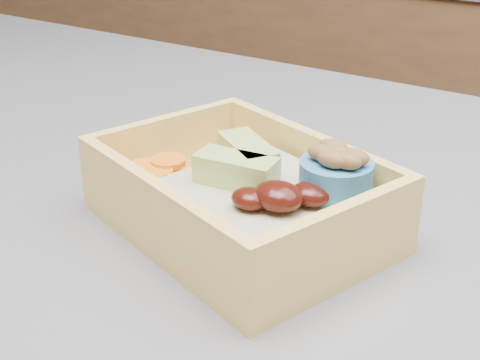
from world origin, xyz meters
The scene contains 1 object.
bento_box centered at (0.15, -0.01, 0.94)m, with size 0.20×0.17×0.06m.
Camera 1 is at (0.33, -0.30, 1.12)m, focal length 50.00 mm.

